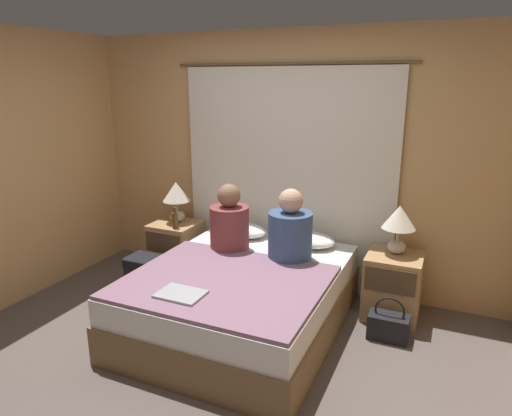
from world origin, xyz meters
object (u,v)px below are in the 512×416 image
object	(u,v)px
laptop_on_bed	(181,294)
handbag_on_floor	(388,326)
lamp_left	(176,196)
person_right_in_bed	(290,232)
person_left_in_bed	(229,224)
nightstand_left	(176,249)
nightstand_right	(393,286)
bed	(242,299)
backpack_on_floor	(146,272)
beer_bottle_on_left_stand	(175,220)
lamp_right	(399,222)
pillow_right	(309,240)
pillow_left	(243,231)

from	to	relation	value
laptop_on_bed	handbag_on_floor	distance (m)	1.71
lamp_left	person_right_in_bed	size ratio (longest dim) A/B	0.69
person_left_in_bed	nightstand_left	bearing A→B (deg)	157.35
nightstand_left	nightstand_right	bearing A→B (deg)	0.00
laptop_on_bed	handbag_on_floor	bearing A→B (deg)	36.36
nightstand_left	laptop_on_bed	distance (m)	1.70
bed	laptop_on_bed	size ratio (longest dim) A/B	5.86
backpack_on_floor	handbag_on_floor	xyz separation A→B (m)	(2.32, 0.10, -0.10)
beer_bottle_on_left_stand	backpack_on_floor	xyz separation A→B (m)	(-0.13, -0.35, -0.46)
nightstand_left	person_right_in_bed	size ratio (longest dim) A/B	0.92
nightstand_left	backpack_on_floor	world-z (taller)	nightstand_left
person_right_in_bed	lamp_right	bearing A→B (deg)	25.35
bed	backpack_on_floor	world-z (taller)	bed
backpack_on_floor	person_right_in_bed	bearing A→B (deg)	5.56
laptop_on_bed	backpack_on_floor	size ratio (longest dim) A/B	0.89
bed	person_left_in_bed	size ratio (longest dim) A/B	3.12
pillow_right	person_left_in_bed	size ratio (longest dim) A/B	0.78
backpack_on_floor	nightstand_right	bearing A→B (deg)	12.03
nightstand_left	pillow_right	bearing A→B (deg)	1.40
person_left_in_bed	backpack_on_floor	world-z (taller)	person_left_in_bed
backpack_on_floor	person_left_in_bed	bearing A→B (deg)	9.28
lamp_left	lamp_right	bearing A→B (deg)	0.00
bed	handbag_on_floor	world-z (taller)	bed
bed	laptop_on_bed	distance (m)	0.74
bed	pillow_right	size ratio (longest dim) A/B	4.00
lamp_left	handbag_on_floor	bearing A→B (deg)	-10.93
beer_bottle_on_left_stand	bed	bearing A→B (deg)	-29.11
lamp_right	backpack_on_floor	size ratio (longest dim) A/B	1.17
laptop_on_bed	lamp_right	bearing A→B (deg)	47.71
lamp_right	backpack_on_floor	xyz separation A→B (m)	(-2.28, -0.54, -0.66)
pillow_left	person_right_in_bed	bearing A→B (deg)	-31.24
laptop_on_bed	pillow_right	bearing A→B (deg)	70.13
handbag_on_floor	pillow_left	bearing A→B (deg)	164.20
pillow_left	bed	bearing A→B (deg)	-65.31
laptop_on_bed	person_left_in_bed	bearing A→B (deg)	97.47
pillow_left	beer_bottle_on_left_stand	distance (m)	0.71
lamp_right	laptop_on_bed	bearing A→B (deg)	-132.29
nightstand_left	handbag_on_floor	bearing A→B (deg)	-9.67
lamp_right	beer_bottle_on_left_stand	distance (m)	2.17
lamp_left	handbag_on_floor	size ratio (longest dim) A/B	1.18
pillow_left	laptop_on_bed	distance (m)	1.41
person_right_in_bed	nightstand_right	bearing A→B (deg)	22.39
lamp_left	backpack_on_floor	bearing A→B (deg)	-93.20
pillow_left	person_left_in_bed	distance (m)	0.43
bed	lamp_left	bearing A→B (deg)	145.92
pillow_right	handbag_on_floor	distance (m)	1.04
pillow_left	backpack_on_floor	bearing A→B (deg)	-147.31
nightstand_left	lamp_left	bearing A→B (deg)	90.00
beer_bottle_on_left_stand	laptop_on_bed	bearing A→B (deg)	-54.87
lamp_left	person_right_in_bed	distance (m)	1.47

